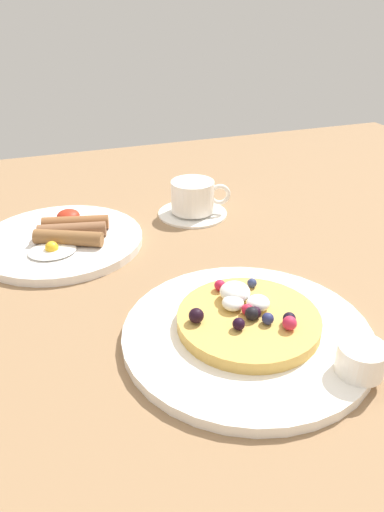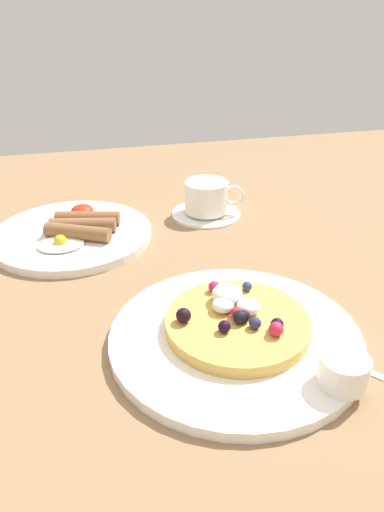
% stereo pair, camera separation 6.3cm
% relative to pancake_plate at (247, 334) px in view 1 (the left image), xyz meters
% --- Properties ---
extents(ground_plane, '(1.83, 1.40, 0.03)m').
position_rel_pancake_plate_xyz_m(ground_plane, '(-0.07, 0.13, -0.02)').
color(ground_plane, '#8F6D4B').
extents(pancake_plate, '(0.29, 0.29, 0.01)m').
position_rel_pancake_plate_xyz_m(pancake_plate, '(0.00, 0.00, 0.00)').
color(pancake_plate, white).
rests_on(pancake_plate, ground_plane).
extents(pancake_with_berries, '(0.17, 0.17, 0.04)m').
position_rel_pancake_plate_xyz_m(pancake_with_berries, '(0.00, 0.01, 0.02)').
color(pancake_with_berries, gold).
rests_on(pancake_with_berries, pancake_plate).
extents(syrup_ramekin, '(0.05, 0.05, 0.03)m').
position_rel_pancake_plate_xyz_m(syrup_ramekin, '(0.08, -0.10, 0.02)').
color(syrup_ramekin, white).
rests_on(syrup_ramekin, pancake_plate).
extents(breakfast_plate, '(0.26, 0.26, 0.01)m').
position_rel_pancake_plate_xyz_m(breakfast_plate, '(-0.18, 0.32, 0.00)').
color(breakfast_plate, white).
rests_on(breakfast_plate, ground_plane).
extents(fried_breakfast, '(0.14, 0.15, 0.03)m').
position_rel_pancake_plate_xyz_m(fried_breakfast, '(-0.16, 0.32, 0.02)').
color(fried_breakfast, brown).
rests_on(fried_breakfast, breakfast_plate).
extents(coffee_saucer, '(0.13, 0.13, 0.01)m').
position_rel_pancake_plate_xyz_m(coffee_saucer, '(0.06, 0.36, -0.00)').
color(coffee_saucer, white).
rests_on(coffee_saucer, ground_plane).
extents(coffee_cup, '(0.11, 0.08, 0.06)m').
position_rel_pancake_plate_xyz_m(coffee_cup, '(0.07, 0.36, 0.03)').
color(coffee_cup, white).
rests_on(coffee_cup, coffee_saucer).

